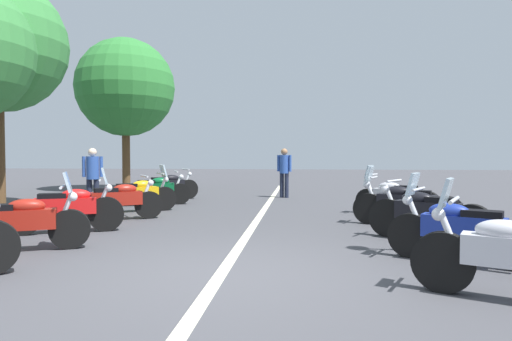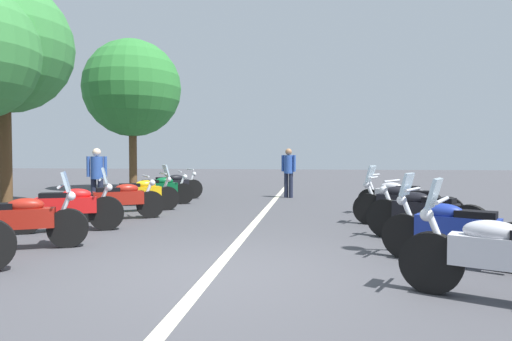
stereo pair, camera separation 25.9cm
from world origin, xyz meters
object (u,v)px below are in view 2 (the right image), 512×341
(motorcycle_right_row_2, at_px, (424,214))
(roadside_tree_2, at_px, (4,47))
(motorcycle_right_row_0, at_px, (508,257))
(motorcycle_left_row_5, at_px, (159,189))
(bystander_0, at_px, (289,169))
(motorcycle_right_row_3, at_px, (405,204))
(motorcycle_left_row_6, at_px, (171,186))
(traffic_cone_0, at_px, (80,204))
(motorcycle_left_row_1, at_px, (15,220))
(motorcycle_right_row_4, at_px, (397,197))
(motorcycle_left_row_4, at_px, (140,194))
(bystander_1, at_px, (97,174))
(roadside_tree_1, at_px, (132,89))
(motorcycle_left_row_2, at_px, (68,207))
(motorcycle_right_row_1, at_px, (454,230))
(motorcycle_left_row_3, at_px, (119,200))

(motorcycle_right_row_2, distance_m, roadside_tree_2, 11.54)
(motorcycle_right_row_0, relative_size, motorcycle_right_row_2, 1.10)
(motorcycle_left_row_5, height_order, bystander_0, bystander_0)
(motorcycle_right_row_2, relative_size, motorcycle_right_row_3, 0.86)
(motorcycle_right_row_3, distance_m, bystander_0, 6.42)
(motorcycle_left_row_6, bearing_deg, motorcycle_left_row_5, -122.74)
(motorcycle_right_row_0, xyz_separation_m, traffic_cone_0, (5.27, 7.36, -0.18))
(motorcycle_left_row_1, xyz_separation_m, motorcycle_right_row_4, (4.65, -6.48, 0.00))
(motorcycle_left_row_4, relative_size, bystander_1, 1.11)
(bystander_1, distance_m, roadside_tree_1, 7.29)
(traffic_cone_0, distance_m, bystander_1, 1.58)
(motorcycle_right_row_0, bearing_deg, motorcycle_right_row_2, -64.17)
(traffic_cone_0, height_order, roadside_tree_2, roadside_tree_2)
(motorcycle_left_row_5, relative_size, roadside_tree_1, 0.32)
(motorcycle_left_row_4, relative_size, motorcycle_left_row_6, 0.99)
(motorcycle_left_row_4, bearing_deg, roadside_tree_2, 140.70)
(motorcycle_left_row_2, height_order, motorcycle_right_row_1, motorcycle_left_row_2)
(motorcycle_right_row_4, bearing_deg, traffic_cone_0, 38.12)
(motorcycle_left_row_1, bearing_deg, motorcycle_right_row_4, 9.93)
(motorcycle_right_row_1, distance_m, motorcycle_right_row_3, 3.10)
(motorcycle_right_row_2, bearing_deg, bystander_0, -36.76)
(motorcycle_left_row_2, relative_size, traffic_cone_0, 3.17)
(motorcycle_right_row_1, distance_m, bystander_1, 9.19)
(motorcycle_left_row_2, bearing_deg, motorcycle_right_row_1, -38.91)
(traffic_cone_0, bearing_deg, motorcycle_left_row_4, -46.85)
(motorcycle_right_row_3, bearing_deg, motorcycle_left_row_4, 6.18)
(motorcycle_right_row_1, bearing_deg, motorcycle_right_row_0, 118.98)
(motorcycle_right_row_1, relative_size, roadside_tree_1, 0.29)
(bystander_0, bearing_deg, motorcycle_right_row_1, 39.38)
(motorcycle_left_row_2, distance_m, roadside_tree_1, 10.83)
(motorcycle_left_row_2, xyz_separation_m, motorcycle_right_row_2, (-0.13, -6.41, -0.00))
(motorcycle_right_row_3, bearing_deg, bystander_1, 5.89)
(motorcycle_left_row_4, bearing_deg, motorcycle_left_row_1, -125.11)
(roadside_tree_2, bearing_deg, traffic_cone_0, -115.09)
(motorcycle_right_row_3, bearing_deg, motorcycle_right_row_0, 110.84)
(motorcycle_left_row_2, bearing_deg, roadside_tree_2, 114.11)
(traffic_cone_0, bearing_deg, motorcycle_left_row_3, -110.08)
(motorcycle_left_row_6, height_order, motorcycle_right_row_1, motorcycle_right_row_1)
(motorcycle_right_row_2, height_order, roadside_tree_2, roadside_tree_2)
(roadside_tree_1, bearing_deg, motorcycle_right_row_3, -131.83)
(motorcycle_right_row_4, height_order, roadside_tree_1, roadside_tree_1)
(motorcycle_left_row_1, relative_size, motorcycle_left_row_2, 1.03)
(motorcycle_right_row_3, xyz_separation_m, roadside_tree_2, (1.97, 10.27, 3.95))
(motorcycle_left_row_1, bearing_deg, motorcycle_right_row_0, -40.11)
(motorcycle_left_row_1, height_order, bystander_1, bystander_1)
(motorcycle_left_row_6, bearing_deg, bystander_1, -151.19)
(traffic_cone_0, bearing_deg, roadside_tree_2, 64.91)
(motorcycle_right_row_1, height_order, motorcycle_right_row_3, motorcycle_right_row_3)
(motorcycle_right_row_2, height_order, roadside_tree_1, roadside_tree_1)
(motorcycle_left_row_6, height_order, roadside_tree_2, roadside_tree_2)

